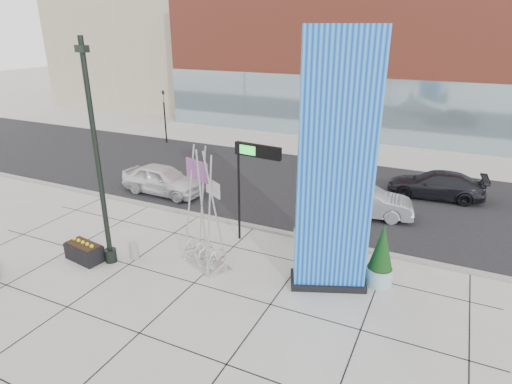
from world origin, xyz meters
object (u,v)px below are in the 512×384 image
at_px(blue_pylon, 335,173).
at_px(overhead_street_sign, 255,159).
at_px(concrete_bollard, 134,251).
at_px(car_white_west, 163,180).
at_px(car_silver_mid, 364,201).
at_px(lamp_post, 100,179).
at_px(public_art_sculpture, 205,235).

xyz_separation_m(blue_pylon, overhead_street_sign, (-3.74, 1.79, -0.49)).
bearing_deg(concrete_bollard, car_white_west, 117.60).
height_order(concrete_bollard, car_silver_mid, car_silver_mid).
bearing_deg(concrete_bollard, car_silver_mid, 47.73).
height_order(lamp_post, car_silver_mid, lamp_post).
bearing_deg(public_art_sculpture, car_silver_mid, 82.20).
xyz_separation_m(public_art_sculpture, car_silver_mid, (4.53, 7.19, -0.48)).
relative_size(blue_pylon, concrete_bollard, 12.97).
height_order(car_white_west, car_silver_mid, car_white_west).
distance_m(blue_pylon, lamp_post, 8.45).
distance_m(lamp_post, concrete_bollard, 3.22).
height_order(lamp_post, concrete_bollard, lamp_post).
bearing_deg(lamp_post, car_white_west, 110.80).
distance_m(concrete_bollard, car_silver_mid, 10.88).
bearing_deg(blue_pylon, concrete_bollard, 169.73).
distance_m(blue_pylon, overhead_street_sign, 4.17).
bearing_deg(car_white_west, blue_pylon, -112.71).
relative_size(blue_pylon, car_silver_mid, 1.91).
height_order(public_art_sculpture, overhead_street_sign, public_art_sculpture).
xyz_separation_m(lamp_post, public_art_sculpture, (3.47, 1.43, -2.19)).
bearing_deg(lamp_post, overhead_street_sign, 41.51).
bearing_deg(blue_pylon, car_silver_mid, 69.33).
bearing_deg(car_white_west, concrete_bollard, -151.12).
distance_m(blue_pylon, car_white_west, 12.26).
bearing_deg(car_silver_mid, car_white_west, 88.93).
xyz_separation_m(blue_pylon, public_art_sculpture, (-4.67, -0.68, -2.98)).
height_order(overhead_street_sign, car_silver_mid, overhead_street_sign).
relative_size(public_art_sculpture, car_white_west, 1.00).
relative_size(public_art_sculpture, concrete_bollard, 6.99).
relative_size(public_art_sculpture, car_silver_mid, 1.03).
distance_m(concrete_bollard, overhead_street_sign, 6.03).
relative_size(concrete_bollard, car_silver_mid, 0.15).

